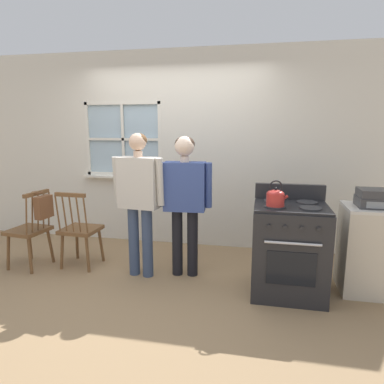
{
  "coord_description": "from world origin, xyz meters",
  "views": [
    {
      "loc": [
        1.16,
        -3.27,
        1.69
      ],
      "look_at": [
        0.45,
        0.21,
        1.0
      ],
      "focal_mm": 32.0,
      "sensor_mm": 36.0,
      "label": 1
    }
  ],
  "objects_px": {
    "stove": "(289,249)",
    "kettle": "(276,197)",
    "person_teen_center": "(185,192)",
    "chair_by_window": "(30,231)",
    "chair_near_wall": "(80,231)",
    "person_elderly_left": "(139,192)",
    "side_counter": "(370,250)",
    "potted_plant": "(141,170)",
    "handbag": "(43,206)",
    "stereo": "(376,198)"
  },
  "relations": [
    {
      "from": "kettle",
      "to": "potted_plant",
      "type": "relative_size",
      "value": 0.81
    },
    {
      "from": "person_elderly_left",
      "to": "side_counter",
      "type": "distance_m",
      "value": 2.48
    },
    {
      "from": "person_elderly_left",
      "to": "side_counter",
      "type": "height_order",
      "value": "person_elderly_left"
    },
    {
      "from": "chair_by_window",
      "to": "person_teen_center",
      "type": "relative_size",
      "value": 0.6
    },
    {
      "from": "potted_plant",
      "to": "chair_near_wall",
      "type": "bearing_deg",
      "value": -113.96
    },
    {
      "from": "chair_near_wall",
      "to": "stereo",
      "type": "bearing_deg",
      "value": -177.94
    },
    {
      "from": "kettle",
      "to": "potted_plant",
      "type": "xyz_separation_m",
      "value": [
        -1.82,
        1.31,
        0.04
      ]
    },
    {
      "from": "stove",
      "to": "kettle",
      "type": "bearing_deg",
      "value": -140.71
    },
    {
      "from": "person_teen_center",
      "to": "chair_by_window",
      "type": "bearing_deg",
      "value": -179.56
    },
    {
      "from": "chair_near_wall",
      "to": "potted_plant",
      "type": "distance_m",
      "value": 1.24
    },
    {
      "from": "stove",
      "to": "stereo",
      "type": "height_order",
      "value": "stove"
    },
    {
      "from": "kettle",
      "to": "handbag",
      "type": "xyz_separation_m",
      "value": [
        -2.61,
        0.17,
        -0.26
      ]
    },
    {
      "from": "chair_near_wall",
      "to": "handbag",
      "type": "relative_size",
      "value": 3.06
    },
    {
      "from": "person_elderly_left",
      "to": "stereo",
      "type": "bearing_deg",
      "value": 7.85
    },
    {
      "from": "chair_by_window",
      "to": "stove",
      "type": "distance_m",
      "value": 3.0
    },
    {
      "from": "person_teen_center",
      "to": "stereo",
      "type": "distance_m",
      "value": 1.93
    },
    {
      "from": "chair_by_window",
      "to": "stereo",
      "type": "height_order",
      "value": "stereo"
    },
    {
      "from": "potted_plant",
      "to": "handbag",
      "type": "relative_size",
      "value": 1.0
    },
    {
      "from": "side_counter",
      "to": "stove",
      "type": "bearing_deg",
      "value": -166.39
    },
    {
      "from": "side_counter",
      "to": "stereo",
      "type": "xyz_separation_m",
      "value": [
        0.0,
        -0.02,
        0.54
      ]
    },
    {
      "from": "side_counter",
      "to": "potted_plant",
      "type": "bearing_deg",
      "value": 160.58
    },
    {
      "from": "chair_by_window",
      "to": "chair_near_wall",
      "type": "xyz_separation_m",
      "value": [
        0.58,
        0.14,
        0.0
      ]
    },
    {
      "from": "chair_by_window",
      "to": "chair_near_wall",
      "type": "bearing_deg",
      "value": 109.87
    },
    {
      "from": "chair_near_wall",
      "to": "handbag",
      "type": "distance_m",
      "value": 0.5
    },
    {
      "from": "person_elderly_left",
      "to": "stereo",
      "type": "distance_m",
      "value": 2.42
    },
    {
      "from": "stereo",
      "to": "person_teen_center",
      "type": "bearing_deg",
      "value": 178.98
    },
    {
      "from": "stove",
      "to": "potted_plant",
      "type": "bearing_deg",
      "value": 149.25
    },
    {
      "from": "potted_plant",
      "to": "side_counter",
      "type": "xyz_separation_m",
      "value": [
        2.79,
        -0.98,
        -0.62
      ]
    },
    {
      "from": "stove",
      "to": "handbag",
      "type": "xyz_separation_m",
      "value": [
        -2.77,
        0.04,
        0.29
      ]
    },
    {
      "from": "chair_near_wall",
      "to": "kettle",
      "type": "height_order",
      "value": "kettle"
    },
    {
      "from": "handbag",
      "to": "chair_near_wall",
      "type": "bearing_deg",
      "value": 25.05
    },
    {
      "from": "kettle",
      "to": "potted_plant",
      "type": "distance_m",
      "value": 2.24
    },
    {
      "from": "stove",
      "to": "side_counter",
      "type": "height_order",
      "value": "stove"
    },
    {
      "from": "person_teen_center",
      "to": "kettle",
      "type": "xyz_separation_m",
      "value": [
        0.96,
        -0.34,
        0.05
      ]
    },
    {
      "from": "stove",
      "to": "kettle",
      "type": "relative_size",
      "value": 4.39
    },
    {
      "from": "handbag",
      "to": "kettle",
      "type": "bearing_deg",
      "value": -3.7
    },
    {
      "from": "chair_by_window",
      "to": "handbag",
      "type": "height_order",
      "value": "same"
    },
    {
      "from": "side_counter",
      "to": "stereo",
      "type": "distance_m",
      "value": 0.54
    },
    {
      "from": "potted_plant",
      "to": "person_elderly_left",
      "type": "bearing_deg",
      "value": -71.12
    },
    {
      "from": "person_elderly_left",
      "to": "handbag",
      "type": "bearing_deg",
      "value": -171.0
    },
    {
      "from": "kettle",
      "to": "person_teen_center",
      "type": "bearing_deg",
      "value": 160.49
    },
    {
      "from": "person_teen_center",
      "to": "stereo",
      "type": "xyz_separation_m",
      "value": [
        1.93,
        -0.03,
        0.02
      ]
    },
    {
      "from": "kettle",
      "to": "stereo",
      "type": "distance_m",
      "value": 1.02
    },
    {
      "from": "chair_near_wall",
      "to": "kettle",
      "type": "bearing_deg",
      "value": 174.15
    },
    {
      "from": "chair_near_wall",
      "to": "person_teen_center",
      "type": "xyz_separation_m",
      "value": [
        1.29,
        0.01,
        0.52
      ]
    },
    {
      "from": "kettle",
      "to": "chair_near_wall",
      "type": "bearing_deg",
      "value": 171.64
    },
    {
      "from": "person_teen_center",
      "to": "kettle",
      "type": "bearing_deg",
      "value": -23.47
    },
    {
      "from": "chair_near_wall",
      "to": "side_counter",
      "type": "xyz_separation_m",
      "value": [
        3.23,
        -0.0,
        0.0
      ]
    },
    {
      "from": "chair_near_wall",
      "to": "person_elderly_left",
      "type": "xyz_separation_m",
      "value": [
        0.81,
        -0.1,
        0.53
      ]
    },
    {
      "from": "person_elderly_left",
      "to": "person_teen_center",
      "type": "bearing_deg",
      "value": 18.91
    }
  ]
}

